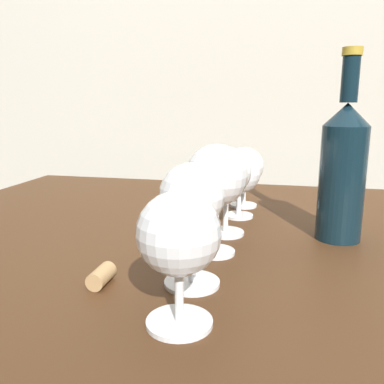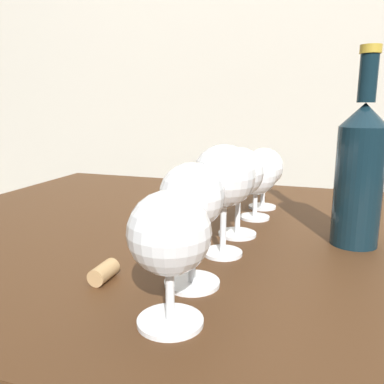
{
  "view_description": "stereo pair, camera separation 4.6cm",
  "coord_description": "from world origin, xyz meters",
  "px_view_note": "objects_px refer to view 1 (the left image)",
  "views": [
    {
      "loc": [
        0.03,
        -0.65,
        0.96
      ],
      "look_at": [
        -0.07,
        -0.22,
        0.86
      ],
      "focal_mm": 37.35,
      "sensor_mm": 36.0,
      "label": 1
    },
    {
      "loc": [
        0.07,
        -0.64,
        0.96
      ],
      "look_at": [
        -0.07,
        -0.22,
        0.86
      ],
      "focal_mm": 37.35,
      "sensor_mm": 36.0,
      "label": 2
    }
  ],
  "objects_px": {
    "wine_glass_merlot": "(192,200)",
    "wine_glass_chardonnay": "(216,176)",
    "wine_glass_amber": "(179,237)",
    "wine_glass_cabernet": "(239,175)",
    "cork": "(101,276)",
    "wine_glass_empty": "(226,174)",
    "wine_glass_white": "(244,167)",
    "wine_bottle": "(343,168)"
  },
  "relations": [
    {
      "from": "wine_glass_merlot",
      "to": "wine_glass_chardonnay",
      "type": "xyz_separation_m",
      "value": [
        0.01,
        0.11,
        0.01
      ]
    },
    {
      "from": "wine_glass_amber",
      "to": "wine_glass_cabernet",
      "type": "height_order",
      "value": "wine_glass_amber"
    },
    {
      "from": "wine_glass_cabernet",
      "to": "cork",
      "type": "xyz_separation_m",
      "value": [
        -0.13,
        -0.33,
        -0.07
      ]
    },
    {
      "from": "wine_glass_empty",
      "to": "wine_glass_cabernet",
      "type": "distance_m",
      "value": 0.11
    },
    {
      "from": "wine_glass_merlot",
      "to": "wine_glass_white",
      "type": "distance_m",
      "value": 0.39
    },
    {
      "from": "wine_bottle",
      "to": "cork",
      "type": "xyz_separation_m",
      "value": [
        -0.3,
        -0.24,
        -0.1
      ]
    },
    {
      "from": "wine_glass_empty",
      "to": "wine_glass_merlot",
      "type": "bearing_deg",
      "value": -93.72
    },
    {
      "from": "wine_glass_merlot",
      "to": "cork",
      "type": "relative_size",
      "value": 3.57
    },
    {
      "from": "wine_glass_white",
      "to": "wine_glass_cabernet",
      "type": "bearing_deg",
      "value": -91.22
    },
    {
      "from": "wine_glass_merlot",
      "to": "wine_glass_white",
      "type": "xyz_separation_m",
      "value": [
        0.03,
        0.39,
        -0.02
      ]
    },
    {
      "from": "wine_glass_amber",
      "to": "wine_bottle",
      "type": "height_order",
      "value": "wine_bottle"
    },
    {
      "from": "wine_glass_white",
      "to": "wine_bottle",
      "type": "height_order",
      "value": "wine_bottle"
    },
    {
      "from": "wine_glass_amber",
      "to": "wine_glass_white",
      "type": "distance_m",
      "value": 0.48
    },
    {
      "from": "wine_glass_chardonnay",
      "to": "wine_glass_white",
      "type": "bearing_deg",
      "value": 87.11
    },
    {
      "from": "wine_glass_chardonnay",
      "to": "wine_glass_merlot",
      "type": "bearing_deg",
      "value": -95.85
    },
    {
      "from": "wine_glass_amber",
      "to": "wine_glass_cabernet",
      "type": "bearing_deg",
      "value": 87.63
    },
    {
      "from": "wine_glass_white",
      "to": "cork",
      "type": "height_order",
      "value": "wine_glass_white"
    },
    {
      "from": "wine_glass_empty",
      "to": "wine_glass_white",
      "type": "xyz_separation_m",
      "value": [
        0.01,
        0.19,
        -0.02
      ]
    },
    {
      "from": "cork",
      "to": "wine_bottle",
      "type": "bearing_deg",
      "value": 38.65
    },
    {
      "from": "wine_glass_merlot",
      "to": "wine_bottle",
      "type": "distance_m",
      "value": 0.29
    },
    {
      "from": "wine_bottle",
      "to": "cork",
      "type": "distance_m",
      "value": 0.4
    },
    {
      "from": "wine_glass_chardonnay",
      "to": "wine_glass_empty",
      "type": "bearing_deg",
      "value": 88.81
    },
    {
      "from": "wine_glass_empty",
      "to": "wine_glass_cabernet",
      "type": "height_order",
      "value": "wine_glass_empty"
    },
    {
      "from": "wine_glass_merlot",
      "to": "wine_glass_chardonnay",
      "type": "height_order",
      "value": "wine_glass_chardonnay"
    },
    {
      "from": "wine_glass_amber",
      "to": "wine_glass_empty",
      "type": "relative_size",
      "value": 0.92
    },
    {
      "from": "wine_glass_amber",
      "to": "wine_glass_cabernet",
      "type": "xyz_separation_m",
      "value": [
        0.02,
        0.4,
        -0.01
      ]
    },
    {
      "from": "wine_glass_chardonnay",
      "to": "wine_bottle",
      "type": "relative_size",
      "value": 0.54
    },
    {
      "from": "wine_glass_white",
      "to": "cork",
      "type": "distance_m",
      "value": 0.44
    },
    {
      "from": "cork",
      "to": "wine_glass_empty",
      "type": "bearing_deg",
      "value": 61.69
    },
    {
      "from": "wine_glass_amber",
      "to": "wine_glass_white",
      "type": "relative_size",
      "value": 1.08
    },
    {
      "from": "wine_glass_merlot",
      "to": "wine_glass_white",
      "type": "height_order",
      "value": "wine_glass_merlot"
    },
    {
      "from": "wine_glass_amber",
      "to": "wine_glass_merlot",
      "type": "height_order",
      "value": "wine_glass_merlot"
    },
    {
      "from": "wine_glass_amber",
      "to": "wine_glass_white",
      "type": "xyz_separation_m",
      "value": [
        0.02,
        0.48,
        -0.01
      ]
    },
    {
      "from": "wine_glass_cabernet",
      "to": "wine_bottle",
      "type": "bearing_deg",
      "value": -28.17
    },
    {
      "from": "wine_glass_cabernet",
      "to": "wine_glass_white",
      "type": "bearing_deg",
      "value": 88.78
    },
    {
      "from": "wine_glass_empty",
      "to": "cork",
      "type": "xyz_separation_m",
      "value": [
        -0.12,
        -0.22,
        -0.09
      ]
    },
    {
      "from": "wine_glass_merlot",
      "to": "cork",
      "type": "xyz_separation_m",
      "value": [
        -0.11,
        -0.02,
        -0.09
      ]
    },
    {
      "from": "wine_glass_cabernet",
      "to": "wine_glass_amber",
      "type": "bearing_deg",
      "value": -92.37
    },
    {
      "from": "wine_glass_amber",
      "to": "wine_glass_chardonnay",
      "type": "xyz_separation_m",
      "value": [
        0.0,
        0.2,
        0.02
      ]
    },
    {
      "from": "wine_glass_amber",
      "to": "wine_glass_empty",
      "type": "xyz_separation_m",
      "value": [
        0.01,
        0.29,
        0.01
      ]
    },
    {
      "from": "wine_glass_amber",
      "to": "wine_glass_chardonnay",
      "type": "height_order",
      "value": "wine_glass_chardonnay"
    },
    {
      "from": "wine_glass_amber",
      "to": "wine_glass_merlot",
      "type": "relative_size",
      "value": 0.91
    }
  ]
}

